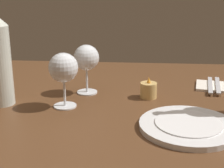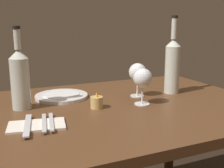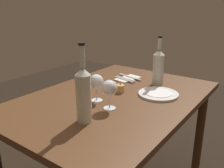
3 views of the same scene
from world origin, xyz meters
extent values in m
cube|color=#56351E|center=(0.00, 0.00, 0.72)|extent=(1.30, 0.90, 0.04)
cylinder|color=#412816|center=(0.58, -0.38, 0.35)|extent=(0.06, 0.06, 0.70)
cylinder|color=#412816|center=(0.58, 0.38, 0.35)|extent=(0.06, 0.06, 0.70)
cylinder|color=white|center=(-0.11, 0.04, 0.74)|extent=(0.07, 0.07, 0.00)
cylinder|color=white|center=(-0.11, 0.04, 0.78)|extent=(0.01, 0.01, 0.08)
sphere|color=white|center=(-0.11, 0.04, 0.86)|extent=(0.08, 0.08, 0.08)
cylinder|color=#42070F|center=(-0.11, 0.04, 0.85)|extent=(0.06, 0.06, 0.01)
cylinder|color=white|center=(-0.16, -0.09, 0.74)|extent=(0.07, 0.07, 0.00)
cylinder|color=white|center=(-0.16, -0.09, 0.78)|extent=(0.01, 0.01, 0.08)
sphere|color=white|center=(-0.16, -0.09, 0.86)|extent=(0.08, 0.08, 0.08)
cylinder|color=#42070F|center=(-0.16, -0.09, 0.86)|extent=(0.07, 0.07, 0.03)
cylinder|color=silver|center=(-0.35, -0.08, 0.86)|extent=(0.07, 0.07, 0.23)
cone|color=silver|center=(-0.35, -0.08, 0.99)|extent=(0.07, 0.07, 0.03)
cylinder|color=silver|center=(-0.35, -0.08, 1.06)|extent=(0.03, 0.03, 0.10)
cylinder|color=black|center=(-0.35, -0.08, 1.11)|extent=(0.03, 0.03, 0.01)
cylinder|color=silver|center=(0.37, -0.11, 0.84)|extent=(0.08, 0.08, 0.21)
cone|color=silver|center=(0.37, -0.11, 0.96)|extent=(0.08, 0.08, 0.03)
cylinder|color=silver|center=(0.37, -0.11, 1.02)|extent=(0.03, 0.03, 0.08)
cylinder|color=black|center=(0.37, -0.11, 1.07)|extent=(0.03, 0.03, 0.01)
cylinder|color=#DBB266|center=(0.08, 0.01, 0.76)|extent=(0.05, 0.05, 0.05)
cylinder|color=white|center=(0.08, 0.01, 0.76)|extent=(0.04, 0.04, 0.03)
cone|color=#F99E2D|center=(0.08, 0.01, 0.80)|extent=(0.01, 0.01, 0.02)
cylinder|color=white|center=(0.18, -0.21, 0.75)|extent=(0.24, 0.24, 0.01)
cylinder|color=white|center=(0.18, -0.21, 0.76)|extent=(0.17, 0.17, 0.00)
cube|color=silver|center=(0.35, 0.12, 0.74)|extent=(0.21, 0.14, 0.01)
cube|color=silver|center=(0.32, 0.12, 0.75)|extent=(0.05, 0.18, 0.00)
cube|color=silver|center=(0.30, 0.12, 0.75)|extent=(0.05, 0.18, 0.00)
cube|color=silver|center=(0.38, 0.12, 0.75)|extent=(0.06, 0.21, 0.00)
camera|label=1|loc=(0.05, -0.98, 1.10)|focal=53.99mm
camera|label=2|loc=(0.48, 1.04, 1.09)|focal=44.87mm
camera|label=3|loc=(-1.12, -0.80, 1.28)|focal=39.27mm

